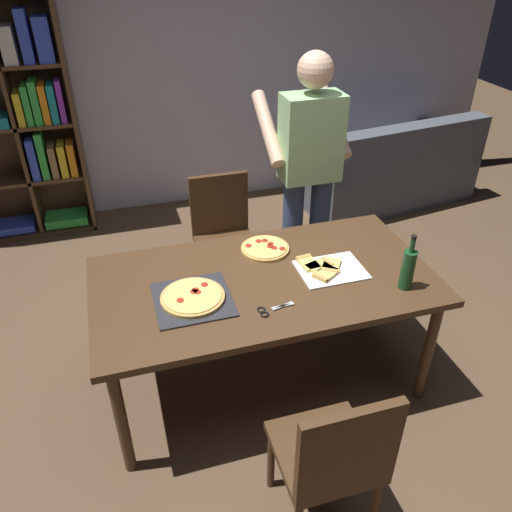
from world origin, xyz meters
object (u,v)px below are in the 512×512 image
Objects in this scene: pepperoni_pizza_on_tray at (193,298)px; second_pizza_plain at (265,248)px; wine_bottle at (408,268)px; kitchen_scissors at (270,310)px; chair_near_camera at (334,456)px; person_serving_pizza at (308,170)px; dining_table at (264,288)px; chair_far_side at (223,230)px; couch at (387,172)px.

second_pizza_plain is at bearing 35.28° from pepperoni_pizza_on_tray.
kitchen_scissors is at bearing 178.69° from wine_bottle.
chair_near_camera reaches higher than kitchen_scissors.
second_pizza_plain is at bearing -133.04° from person_serving_pizza.
dining_table is at bearing 157.11° from wine_bottle.
person_serving_pizza is 1.21m from kitchen_scissors.
pepperoni_pizza_on_tray is at bearing -144.72° from second_pizza_plain.
chair_far_side is at bearing 90.00° from dining_table.
chair_near_camera is 3.53m from couch.
couch is 5.70× the size of wine_bottle.
wine_bottle is (0.68, -0.29, 0.19)m from dining_table.
wine_bottle is at bearing -118.27° from couch.
dining_table is 0.29m from kitchen_scissors.
pepperoni_pizza_on_tray is 0.40m from kitchen_scissors.
kitchen_scissors is at bearing -92.48° from chair_far_side.
chair_near_camera is at bearing -90.00° from chair_far_side.
second_pizza_plain is at bearing 85.75° from chair_near_camera.
kitchen_scissors is (0.35, -0.19, -0.01)m from pepperoni_pizza_on_tray.
chair_near_camera is at bearing -135.18° from wine_bottle.
pepperoni_pizza_on_tray reaches higher than dining_table.
second_pizza_plain is at bearing -82.48° from chair_far_side.
chair_near_camera is 2.85× the size of wine_bottle.
person_serving_pizza is (0.54, -0.22, 0.49)m from chair_far_side.
chair_far_side reaches higher than dining_table.
person_serving_pizza is 6.16× the size of second_pizza_plain.
wine_bottle reaches higher than kitchen_scissors.
pepperoni_pizza_on_tray is 1.97× the size of kitchen_scissors.
dining_table is 0.98m from chair_near_camera.
chair_near_camera is at bearing -94.25° from second_pizza_plain.
person_serving_pizza reaches higher than pepperoni_pizza_on_tray.
couch reaches higher than pepperoni_pizza_on_tray.
chair_far_side is 0.51× the size of person_serving_pizza.
chair_far_side is at bearing 68.95° from pepperoni_pizza_on_tray.
couch is at bearing 43.38° from second_pizza_plain.
couch is 3.14m from pepperoni_pizza_on_tray.
chair_far_side is 1.15m from pepperoni_pizza_on_tray.
person_serving_pizza is at bearing 46.96° from second_pizza_plain.
wine_bottle reaches higher than dining_table.
second_pizza_plain is (0.09, -0.70, 0.25)m from chair_far_side.
kitchen_scissors is at bearing -105.04° from second_pizza_plain.
chair_far_side reaches higher than pepperoni_pizza_on_tray.
kitchen_scissors is at bearing 94.41° from chair_near_camera.
couch is (1.91, 1.02, -0.21)m from chair_far_side.
chair_far_side is (0.00, 1.94, 0.00)m from chair_near_camera.
kitchen_scissors is (-0.05, -0.27, 0.07)m from dining_table.
kitchen_scissors is at bearing -101.18° from dining_table.
chair_far_side is 3.17× the size of second_pizza_plain.
second_pizza_plain is (0.09, 1.24, 0.25)m from chair_near_camera.
chair_near_camera is 3.17× the size of second_pizza_plain.
chair_near_camera is 1.01m from pepperoni_pizza_on_tray.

